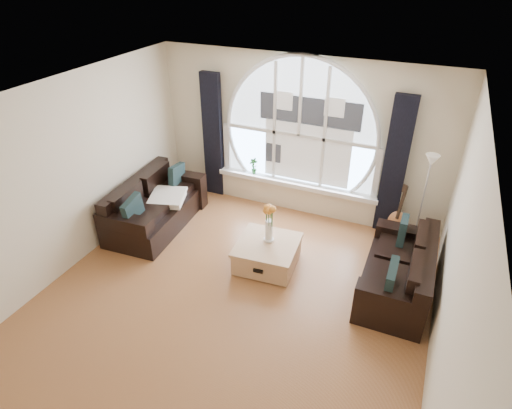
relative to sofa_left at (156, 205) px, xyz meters
name	(u,v)px	position (x,y,z in m)	size (l,w,h in m)	color
ground	(229,304)	(1.97, -1.22, -0.40)	(5.00, 5.50, 0.01)	brown
ceiling	(221,107)	(1.97, -1.22, 2.30)	(5.00, 5.50, 0.01)	silver
wall_back	(300,137)	(1.97, 1.53, 0.95)	(5.00, 0.01, 2.70)	beige
wall_left	(63,179)	(-0.53, -1.22, 0.95)	(0.01, 5.50, 2.70)	beige
wall_right	(455,275)	(4.47, -1.22, 0.95)	(0.01, 5.50, 2.70)	beige
attic_slope	(445,178)	(4.17, -1.22, 1.95)	(0.92, 5.50, 0.72)	silver
arched_window	(300,122)	(1.97, 1.50, 1.23)	(2.60, 0.06, 2.15)	silver
window_sill	(295,184)	(1.97, 1.43, 0.11)	(2.90, 0.22, 0.08)	white
window_frame	(300,123)	(1.97, 1.47, 1.23)	(2.76, 0.08, 2.15)	white
neighbor_house	(308,131)	(2.12, 1.48, 1.10)	(1.70, 0.02, 1.50)	silver
curtain_left	(213,136)	(0.37, 1.41, 0.75)	(0.35, 0.12, 2.30)	black
curtain_right	(395,167)	(3.57, 1.41, 0.75)	(0.35, 0.12, 2.30)	black
sofa_left	(156,205)	(0.00, 0.00, 0.00)	(0.91, 1.83, 0.81)	black
sofa_right	(398,267)	(3.94, -0.07, 0.00)	(0.85, 1.70, 0.75)	black
coffee_chest	(267,253)	(2.12, -0.26, -0.19)	(0.88, 0.88, 0.43)	#AA7B50
throw_blanket	(168,197)	(0.15, 0.14, 0.10)	(0.55, 0.55, 0.10)	silver
vase_flowers	(269,218)	(2.11, -0.18, 0.38)	(0.24, 0.24, 0.70)	white
floor_lamp	(422,204)	(4.07, 1.06, 0.40)	(0.24, 0.24, 1.60)	#B2B2B2
guitar	(400,212)	(3.78, 1.17, 0.13)	(0.36, 0.24, 1.06)	brown
potted_plant	(254,166)	(1.16, 1.43, 0.30)	(0.16, 0.11, 0.30)	#1E6023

